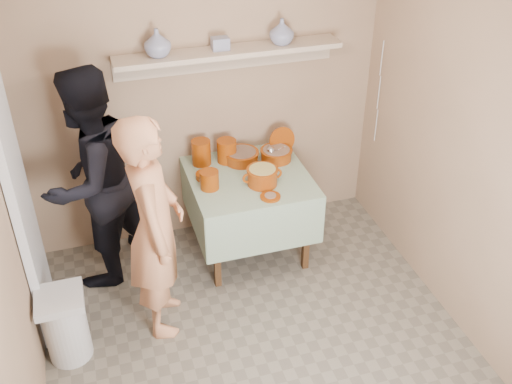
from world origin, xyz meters
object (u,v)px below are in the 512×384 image
object	(u,v)px
serving_table	(249,188)
cazuela_rice	(262,175)
person_cook	(155,228)
person_helper	(92,180)
trash_bin	(65,325)

from	to	relation	value
serving_table	cazuela_rice	world-z (taller)	cazuela_rice
person_cook	person_helper	bearing A→B (deg)	36.97
person_cook	trash_bin	bearing A→B (deg)	111.34
serving_table	cazuela_rice	size ratio (longest dim) A/B	2.95
person_cook	trash_bin	world-z (taller)	person_cook
trash_bin	cazuela_rice	bearing A→B (deg)	21.06
person_helper	serving_table	distance (m)	1.26
person_cook	trash_bin	size ratio (longest dim) A/B	3.07
person_cook	serving_table	bearing A→B (deg)	-45.26
cazuela_rice	trash_bin	world-z (taller)	cazuela_rice
cazuela_rice	trash_bin	size ratio (longest dim) A/B	0.59
person_cook	cazuela_rice	world-z (taller)	person_cook
serving_table	trash_bin	world-z (taller)	serving_table
serving_table	trash_bin	xyz separation A→B (m)	(-1.56, -0.79, -0.36)
trash_bin	serving_table	bearing A→B (deg)	26.69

